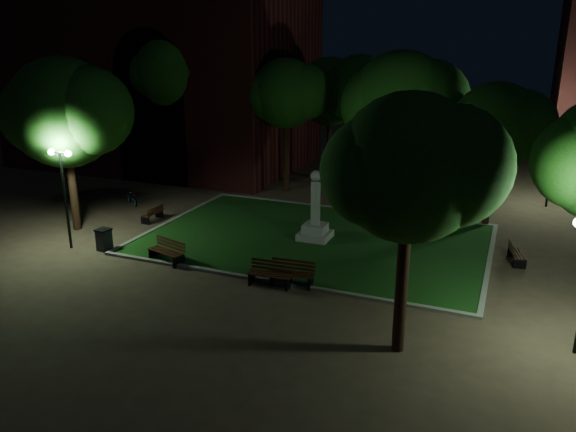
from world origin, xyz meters
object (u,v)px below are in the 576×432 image
object	(u,v)px
bench_left_side	(153,214)
bench_right_side	(516,254)
bicycle	(132,197)
trash_bin	(104,240)
bench_near_right	(292,274)
bench_far_side	(409,197)
monument	(315,220)
bench_near_left	(271,274)
bench_west_near	(167,252)

from	to	relation	value
bench_left_side	bench_right_side	world-z (taller)	bench_right_side
bicycle	bench_right_side	bearing A→B (deg)	-58.62
bench_left_side	trash_bin	size ratio (longest dim) A/B	1.40
bench_right_side	bicycle	xyz separation A→B (m)	(-19.95, 1.03, 0.04)
trash_bin	bicycle	bearing A→B (deg)	117.61
bench_near_right	bench_far_side	bearing A→B (deg)	75.85
monument	bench_near_right	world-z (taller)	monument
bench_near_right	trash_bin	world-z (taller)	trash_bin
bench_far_side	bench_right_side	bearing A→B (deg)	146.31
bench_right_side	bench_far_side	world-z (taller)	bench_far_side
bench_near_right	trash_bin	bearing A→B (deg)	173.85
bench_near_right	bench_left_side	world-z (taller)	bench_near_right
monument	bench_near_left	xyz separation A→B (m)	(0.13, -5.30, -0.52)
bench_west_near	bench_far_side	world-z (taller)	bench_west_near
monument	bench_far_side	distance (m)	7.93
bench_near_right	bicycle	xyz separation A→B (m)	(-12.22, 6.54, -0.03)
bench_left_side	bicycle	bearing A→B (deg)	-125.80
bench_near_left	bench_right_side	world-z (taller)	bench_near_left
bench_near_left	bench_near_right	world-z (taller)	bench_near_right
monument	bench_near_right	xyz separation A→B (m)	(0.85, -4.95, -0.52)
bench_right_side	bicycle	size ratio (longest dim) A/B	0.96
bench_west_near	bench_left_side	bearing A→B (deg)	146.34
monument	bench_near_left	world-z (taller)	monument
bench_near_left	bench_right_side	size ratio (longest dim) A/B	1.14
bench_near_left	bench_near_right	distance (m)	0.80
bench_near_left	bicycle	xyz separation A→B (m)	(-11.50, 6.89, -0.02)
bicycle	bench_west_near	bearing A→B (deg)	-99.71
monument	bench_west_near	distance (m)	6.78
bench_near_right	bicycle	distance (m)	13.86
bench_left_side	bench_right_side	xyz separation A→B (m)	(17.13, 1.01, 0.02)
monument	bench_near_right	distance (m)	5.05
bench_west_near	bicycle	distance (m)	9.17
bench_right_side	trash_bin	bearing A→B (deg)	95.29
bench_near_left	bicycle	bearing A→B (deg)	145.57
bicycle	bench_near_left	bearing A→B (deg)	-86.60
bench_west_near	bench_right_side	distance (m)	14.38
bench_right_side	bench_far_side	xyz separation A→B (m)	(-5.66, 6.80, 0.06)
monument	bench_far_side	size ratio (longest dim) A/B	1.82
bench_near_left	trash_bin	distance (m)	8.22
bench_near_left	bicycle	distance (m)	13.40
monument	bench_right_side	xyz separation A→B (m)	(8.58, 0.56, -0.59)
monument	bench_west_near	xyz separation A→B (m)	(-4.78, -4.79, -0.52)
bench_near_left	bench_west_near	size ratio (longest dim) A/B	0.95
bench_left_side	bench_right_side	size ratio (longest dim) A/B	0.91
bench_right_side	bench_far_side	distance (m)	8.85
bench_right_side	trash_bin	xyz separation A→B (m)	(-16.65, -5.28, 0.13)
bench_right_side	bench_near_right	bearing A→B (deg)	113.22
monument	trash_bin	xyz separation A→B (m)	(-8.07, -4.72, -0.46)
monument	bicycle	bearing A→B (deg)	172.07
bench_far_side	trash_bin	world-z (taller)	trash_bin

